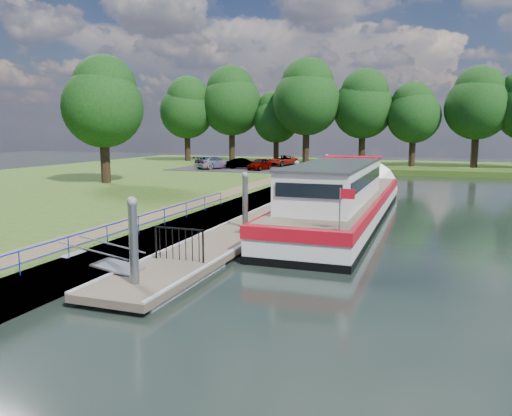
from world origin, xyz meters
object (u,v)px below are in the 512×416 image
(pontoon, at_px, (275,216))
(car_d, at_px, (282,161))
(car_a, at_px, (260,164))
(car_c, at_px, (214,162))
(barge, at_px, (345,200))
(car_b, at_px, (243,163))

(pontoon, relative_size, car_d, 7.27)
(car_a, xyz_separation_m, car_c, (-5.11, 0.05, 0.07))
(barge, height_order, car_d, barge)
(barge, relative_size, car_d, 5.13)
(pontoon, xyz_separation_m, car_b, (-10.85, 23.15, 1.19))
(pontoon, xyz_separation_m, car_d, (-8.20, 28.65, 1.22))
(pontoon, height_order, car_d, car_d)
(car_c, xyz_separation_m, car_d, (5.54, 6.41, -0.09))
(barge, height_order, car_c, barge)
(pontoon, distance_m, barge, 3.91)
(car_d, bearing_deg, pontoon, -53.59)
(pontoon, relative_size, car_a, 8.69)
(barge, bearing_deg, car_b, 123.40)
(car_b, distance_m, car_c, 3.04)
(pontoon, relative_size, car_c, 6.61)
(pontoon, height_order, car_b, car_b)
(car_b, relative_size, car_c, 0.73)
(pontoon, bearing_deg, car_d, 105.98)
(barge, bearing_deg, car_c, 129.55)
(pontoon, distance_m, car_a, 23.84)
(pontoon, bearing_deg, car_c, 121.71)
(car_d, bearing_deg, car_b, -95.25)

